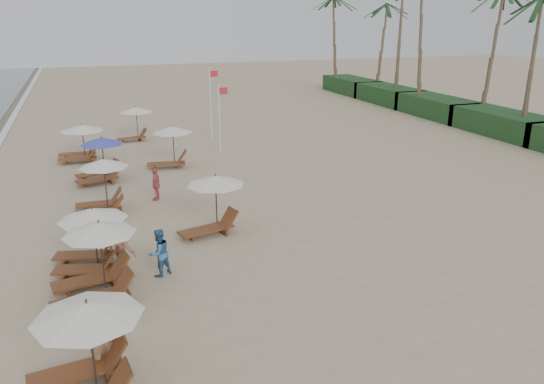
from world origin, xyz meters
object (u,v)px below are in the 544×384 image
object	(u,v)px
lounger_station_3	(100,187)
lounger_station_5	(79,143)
beachgoer_mid_a	(159,253)
inland_station_1	(170,144)
inland_station_0	(211,201)
beachgoer_mid_b	(121,245)
beachgoer_far_a	(156,184)
lounger_station_4	(98,161)
beachgoer_near	(103,334)
lounger_station_0	(80,354)
lounger_station_1	(92,266)
inland_station_2	(134,119)
lounger_station_2	(87,240)
flag_pole_near	(220,115)

from	to	relation	value
lounger_station_3	lounger_station_5	bearing A→B (deg)	94.48
beachgoer_mid_a	inland_station_1	bearing A→B (deg)	-130.56
inland_station_0	beachgoer_mid_b	world-z (taller)	inland_station_0
lounger_station_5	beachgoer_far_a	world-z (taller)	lounger_station_5
lounger_station_4	inland_station_1	size ratio (longest dim) A/B	0.94
beachgoer_near	lounger_station_0	bearing A→B (deg)	-145.80
lounger_station_1	beachgoer_near	world-z (taller)	lounger_station_1
lounger_station_1	lounger_station_4	size ratio (longest dim) A/B	1.03
lounger_station_3	lounger_station_1	bearing A→B (deg)	-94.54
lounger_station_1	inland_station_2	xyz separation A→B (m)	(3.42, 20.94, 0.42)
lounger_station_3	beachgoer_far_a	bearing A→B (deg)	19.68
lounger_station_0	inland_station_2	size ratio (longest dim) A/B	1.06
beachgoer_mid_a	beachgoer_far_a	xyz separation A→B (m)	(0.97, 7.48, -0.04)
inland_station_0	lounger_station_2	bearing A→B (deg)	-160.66
lounger_station_3	beachgoer_mid_b	distance (m)	5.76
lounger_station_3	lounger_station_5	distance (m)	9.40
lounger_station_5	inland_station_1	size ratio (longest dim) A/B	0.99
inland_station_0	flag_pole_near	bearing A→B (deg)	73.79
inland_station_2	beachgoer_near	size ratio (longest dim) A/B	1.37
lounger_station_3	lounger_station_0	bearing A→B (deg)	-94.74
lounger_station_3	beachgoer_mid_b	world-z (taller)	lounger_station_3
inland_station_0	lounger_station_1	bearing A→B (deg)	-140.99
lounger_station_5	beachgoer_mid_b	xyz separation A→B (m)	(1.09, -15.11, -0.21)
beachgoer_near	beachgoer_far_a	distance (m)	12.22
lounger_station_5	inland_station_1	bearing A→B (deg)	-34.10
lounger_station_3	beachgoer_mid_a	bearing A→B (deg)	-77.61
lounger_station_5	beachgoer_near	world-z (taller)	lounger_station_5
beachgoer_mid_b	beachgoer_near	bearing A→B (deg)	126.72
lounger_station_4	lounger_station_2	bearing A→B (deg)	-94.46
beachgoer_near	flag_pole_near	size ratio (longest dim) A/B	0.46
lounger_station_0	lounger_station_4	distance (m)	16.64
lounger_station_2	flag_pole_near	xyz separation A→B (m)	(8.07, 13.79, 1.29)
lounger_station_1	flag_pole_near	size ratio (longest dim) A/B	0.66
lounger_station_1	inland_station_1	size ratio (longest dim) A/B	0.97
lounger_station_5	beachgoer_near	bearing A→B (deg)	-89.29
lounger_station_2	beachgoer_mid_b	size ratio (longest dim) A/B	1.57
lounger_station_1	flag_pole_near	distance (m)	17.75
inland_station_2	inland_station_0	bearing A→B (deg)	-86.63
lounger_station_5	lounger_station_2	bearing A→B (deg)	-89.73
lounger_station_5	beachgoer_far_a	bearing A→B (deg)	-69.67
inland_station_1	beachgoer_near	distance (m)	17.77
inland_station_0	lounger_station_3	bearing A→B (deg)	135.64
lounger_station_4	beachgoer_mid_a	distance (m)	11.46
lounger_station_4	flag_pole_near	world-z (taller)	flag_pole_near
lounger_station_0	beachgoer_far_a	size ratio (longest dim) A/B	1.84
inland_station_1	flag_pole_near	world-z (taller)	flag_pole_near
inland_station_0	inland_station_2	xyz separation A→B (m)	(-1.02, 17.34, 0.14)
beachgoer_mid_a	lounger_station_0	bearing A→B (deg)	35.51
lounger_station_4	beachgoer_far_a	size ratio (longest dim) A/B	1.76
lounger_station_3	beachgoer_far_a	world-z (taller)	lounger_station_3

